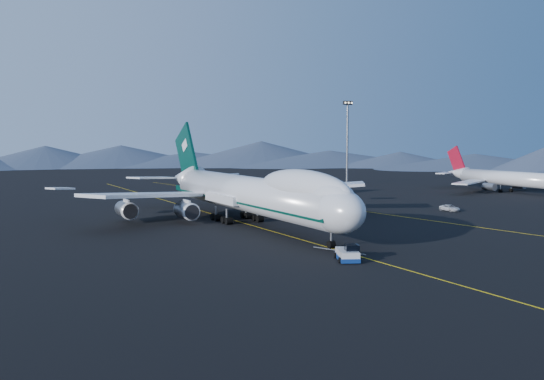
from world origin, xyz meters
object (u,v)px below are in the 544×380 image
floodlight_mast (347,142)px  pushback_tug (347,255)px  service_van (450,208)px  second_jet (507,179)px  boeing_747 (249,193)px

floodlight_mast → pushback_tug: bearing=-125.5°
service_van → floodlight_mast: (23.81, 71.39, 13.49)m
second_jet → service_van: bearing=-140.7°
floodlight_mast → service_van: bearing=-108.4°
boeing_747 → service_van: 47.54m
pushback_tug → service_van: 59.71m
floodlight_mast → boeing_747: bearing=-135.8°
pushback_tug → service_van: bearing=57.2°
pushback_tug → second_jet: (97.05, 56.95, 3.33)m
boeing_747 → floodlight_mast: floodlight_mast is taller
second_jet → floodlight_mast: size_ratio=1.67×
pushback_tug → service_van: pushback_tug is taller
boeing_747 → second_jet: size_ratio=1.56×
boeing_747 → floodlight_mast: (71.01, 69.01, 8.35)m
pushback_tug → floodlight_mast: 128.13m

